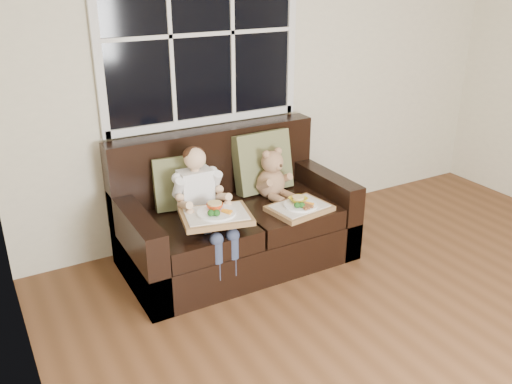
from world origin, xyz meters
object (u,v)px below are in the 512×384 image
teddy_bear (272,177)px  loveseat (233,221)px  child (201,196)px  tray_left (216,215)px  tray_right (299,207)px

teddy_bear → loveseat: bearing=168.4°
child → teddy_bear: size_ratio=1.95×
loveseat → teddy_bear: size_ratio=4.21×
tray_left → tray_right: 0.69m
tray_right → tray_left: bearing=172.7°
child → tray_right: bearing=-18.2°
teddy_bear → tray_left: teddy_bear is taller
child → tray_right: child is taller
loveseat → tray_left: loveseat is taller
loveseat → child: same height
child → teddy_bear: 0.65m
child → loveseat: bearing=20.8°
loveseat → tray_right: size_ratio=3.61×
teddy_bear → tray_right: size_ratio=0.86×
teddy_bear → tray_right: (0.04, -0.33, -0.13)m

